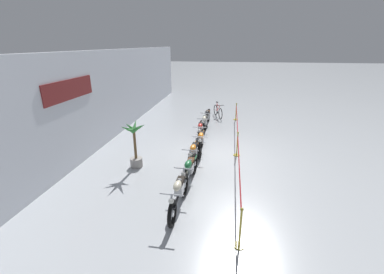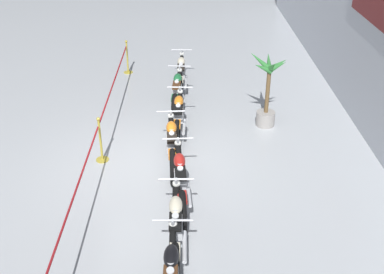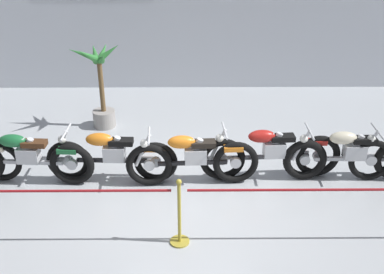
{
  "view_description": "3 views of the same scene",
  "coord_description": "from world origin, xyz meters",
  "px_view_note": "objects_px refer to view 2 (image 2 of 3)",
  "views": [
    {
      "loc": [
        -10.26,
        -0.71,
        4.45
      ],
      "look_at": [
        -0.54,
        0.77,
        0.87
      ],
      "focal_mm": 24.0,
      "sensor_mm": 36.0,
      "label": 1
    },
    {
      "loc": [
        8.9,
        0.83,
        5.58
      ],
      "look_at": [
        -0.28,
        0.9,
        0.49
      ],
      "focal_mm": 45.0,
      "sensor_mm": 36.0,
      "label": 2
    },
    {
      "loc": [
        0.0,
        -6.5,
        4.47
      ],
      "look_at": [
        0.06,
        0.94,
        0.65
      ],
      "focal_mm": 45.0,
      "sensor_mm": 36.0,
      "label": 3
    }
  ],
  "objects_px": {
    "motorcycle_orange_3": "(172,145)",
    "potted_palm_left_of_row": "(267,91)",
    "motorcycle_orange_2": "(179,117)",
    "motorcycle_cream_0": "(181,74)",
    "stanchion_far_left": "(108,104)",
    "motorcycle_cream_5": "(176,228)",
    "stanchion_mid_left": "(101,146)",
    "motorcycle_red_4": "(180,181)",
    "motorcycle_green_1": "(177,92)"
  },
  "relations": [
    {
      "from": "motorcycle_orange_3",
      "to": "stanchion_mid_left",
      "type": "relative_size",
      "value": 2.12
    },
    {
      "from": "motorcycle_red_4",
      "to": "stanchion_far_left",
      "type": "relative_size",
      "value": 0.23
    },
    {
      "from": "potted_palm_left_of_row",
      "to": "stanchion_far_left",
      "type": "bearing_deg",
      "value": -84.39
    },
    {
      "from": "motorcycle_orange_2",
      "to": "motorcycle_orange_3",
      "type": "distance_m",
      "value": 1.38
    },
    {
      "from": "motorcycle_orange_2",
      "to": "stanchion_mid_left",
      "type": "distance_m",
      "value": 2.05
    },
    {
      "from": "motorcycle_green_1",
      "to": "motorcycle_orange_3",
      "type": "relative_size",
      "value": 1.03
    },
    {
      "from": "motorcycle_orange_3",
      "to": "stanchion_far_left",
      "type": "bearing_deg",
      "value": -133.96
    },
    {
      "from": "stanchion_far_left",
      "to": "stanchion_mid_left",
      "type": "distance_m",
      "value": 1.36
    },
    {
      "from": "motorcycle_cream_0",
      "to": "motorcycle_green_1",
      "type": "relative_size",
      "value": 1.05
    },
    {
      "from": "motorcycle_cream_5",
      "to": "stanchion_far_left",
      "type": "relative_size",
      "value": 0.21
    },
    {
      "from": "potted_palm_left_of_row",
      "to": "stanchion_mid_left",
      "type": "height_order",
      "value": "potted_palm_left_of_row"
    },
    {
      "from": "motorcycle_red_4",
      "to": "stanchion_far_left",
      "type": "bearing_deg",
      "value": -148.42
    },
    {
      "from": "motorcycle_cream_0",
      "to": "motorcycle_cream_5",
      "type": "distance_m",
      "value": 6.82
    },
    {
      "from": "potted_palm_left_of_row",
      "to": "motorcycle_orange_2",
      "type": "bearing_deg",
      "value": -77.01
    },
    {
      "from": "stanchion_far_left",
      "to": "stanchion_mid_left",
      "type": "relative_size",
      "value": 10.22
    },
    {
      "from": "motorcycle_cream_0",
      "to": "motorcycle_cream_5",
      "type": "height_order",
      "value": "motorcycle_cream_5"
    },
    {
      "from": "stanchion_mid_left",
      "to": "motorcycle_orange_2",
      "type": "bearing_deg",
      "value": 125.34
    },
    {
      "from": "motorcycle_green_1",
      "to": "motorcycle_orange_3",
      "type": "distance_m",
      "value": 2.79
    },
    {
      "from": "motorcycle_orange_3",
      "to": "potted_palm_left_of_row",
      "type": "xyz_separation_m",
      "value": [
        -1.87,
        2.27,
        0.42
      ]
    },
    {
      "from": "stanchion_far_left",
      "to": "motorcycle_cream_5",
      "type": "bearing_deg",
      "value": 21.95
    },
    {
      "from": "motorcycle_orange_2",
      "to": "motorcycle_cream_5",
      "type": "relative_size",
      "value": 0.97
    },
    {
      "from": "motorcycle_cream_5",
      "to": "motorcycle_orange_3",
      "type": "bearing_deg",
      "value": -176.97
    },
    {
      "from": "stanchion_mid_left",
      "to": "motorcycle_red_4",
      "type": "bearing_deg",
      "value": 48.71
    },
    {
      "from": "motorcycle_green_1",
      "to": "potted_palm_left_of_row",
      "type": "bearing_deg",
      "value": 67.25
    },
    {
      "from": "potted_palm_left_of_row",
      "to": "stanchion_far_left",
      "type": "relative_size",
      "value": 0.17
    },
    {
      "from": "motorcycle_green_1",
      "to": "stanchion_mid_left",
      "type": "xyz_separation_m",
      "value": [
        2.6,
        -1.61,
        -0.12
      ]
    },
    {
      "from": "motorcycle_green_1",
      "to": "stanchion_far_left",
      "type": "distance_m",
      "value": 2.09
    },
    {
      "from": "motorcycle_green_1",
      "to": "motorcycle_cream_5",
      "type": "xyz_separation_m",
      "value": [
        5.49,
        0.08,
        -0.01
      ]
    },
    {
      "from": "motorcycle_orange_2",
      "to": "stanchion_far_left",
      "type": "xyz_separation_m",
      "value": [
        -0.12,
        -1.67,
        0.27
      ]
    },
    {
      "from": "motorcycle_cream_0",
      "to": "potted_palm_left_of_row",
      "type": "xyz_separation_m",
      "value": [
        2.25,
        2.12,
        0.43
      ]
    },
    {
      "from": "motorcycle_orange_3",
      "to": "potted_palm_left_of_row",
      "type": "relative_size",
      "value": 1.19
    },
    {
      "from": "motorcycle_orange_2",
      "to": "motorcycle_red_4",
      "type": "height_order",
      "value": "motorcycle_red_4"
    },
    {
      "from": "motorcycle_orange_3",
      "to": "motorcycle_green_1",
      "type": "bearing_deg",
      "value": 178.72
    },
    {
      "from": "motorcycle_cream_5",
      "to": "potted_palm_left_of_row",
      "type": "distance_m",
      "value": 5.06
    },
    {
      "from": "motorcycle_orange_3",
      "to": "motorcycle_cream_5",
      "type": "bearing_deg",
      "value": 3.03
    },
    {
      "from": "potted_palm_left_of_row",
      "to": "motorcycle_red_4",
      "type": "bearing_deg",
      "value": -32.91
    },
    {
      "from": "motorcycle_red_4",
      "to": "potted_palm_left_of_row",
      "type": "distance_m",
      "value": 3.84
    },
    {
      "from": "motorcycle_orange_2",
      "to": "stanchion_far_left",
      "type": "distance_m",
      "value": 1.69
    },
    {
      "from": "motorcycle_orange_3",
      "to": "potted_palm_left_of_row",
      "type": "height_order",
      "value": "potted_palm_left_of_row"
    },
    {
      "from": "motorcycle_green_1",
      "to": "motorcycle_orange_2",
      "type": "xyz_separation_m",
      "value": [
        1.42,
        0.06,
        -0.0
      ]
    },
    {
      "from": "stanchion_far_left",
      "to": "motorcycle_cream_0",
      "type": "bearing_deg",
      "value": 147.16
    },
    {
      "from": "motorcycle_orange_2",
      "to": "potted_palm_left_of_row",
      "type": "relative_size",
      "value": 1.19
    },
    {
      "from": "motorcycle_orange_2",
      "to": "stanchion_mid_left",
      "type": "xyz_separation_m",
      "value": [
        1.18,
        -1.67,
        -0.12
      ]
    },
    {
      "from": "motorcycle_cream_5",
      "to": "motorcycle_orange_2",
      "type": "bearing_deg",
      "value": -179.7
    },
    {
      "from": "motorcycle_orange_3",
      "to": "motorcycle_red_4",
      "type": "distance_m",
      "value": 1.35
    },
    {
      "from": "motorcycle_cream_0",
      "to": "motorcycle_red_4",
      "type": "relative_size",
      "value": 0.99
    },
    {
      "from": "motorcycle_cream_5",
      "to": "stanchion_mid_left",
      "type": "xyz_separation_m",
      "value": [
        -2.89,
        -1.69,
        -0.11
      ]
    },
    {
      "from": "stanchion_mid_left",
      "to": "stanchion_far_left",
      "type": "bearing_deg",
      "value": -180.0
    },
    {
      "from": "motorcycle_orange_3",
      "to": "stanchion_far_left",
      "type": "xyz_separation_m",
      "value": [
        -1.49,
        -1.55,
        0.26
      ]
    },
    {
      "from": "stanchion_mid_left",
      "to": "motorcycle_cream_5",
      "type": "bearing_deg",
      "value": 30.33
    }
  ]
}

